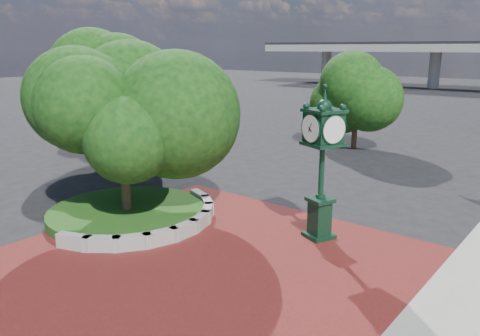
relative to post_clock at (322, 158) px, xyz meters
The scene contains 8 objects.
ground 4.60m from the post_clock, 122.52° to the right, with size 200.00×200.00×0.00m, color black.
plaza 5.30m from the post_clock, 115.56° to the right, with size 12.00×12.00×0.04m, color maroon.
planter_wall 6.11m from the post_clock, 147.01° to the right, with size 2.96×6.77×0.54m.
grass_bed 8.01m from the post_clock, 156.54° to the right, with size 6.10×6.10×0.40m, color #134313.
tree_planter 7.58m from the post_clock, 156.54° to the right, with size 5.20×5.20×6.33m.
tree_northwest 15.09m from the post_clock, behind, with size 5.60×5.60×6.93m.
tree_street 16.13m from the post_clock, 111.51° to the left, with size 4.40×4.40×5.45m.
post_clock is the anchor object (origin of this frame).
Camera 1 is at (9.48, -10.75, 6.55)m, focal length 35.00 mm.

